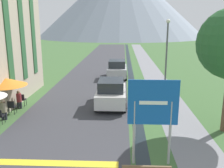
# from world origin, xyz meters

# --- Properties ---
(ground_plane) EXTENTS (160.00, 160.00, 0.00)m
(ground_plane) POSITION_xyz_m (0.00, 20.00, 0.00)
(ground_plane) COLOR #3D6033
(road) EXTENTS (6.40, 60.00, 0.01)m
(road) POSITION_xyz_m (-2.50, 30.00, 0.00)
(road) COLOR #38383D
(road) RESTS_ON ground_plane
(footpath) EXTENTS (2.20, 60.00, 0.01)m
(footpath) POSITION_xyz_m (3.60, 30.00, 0.00)
(footpath) COLOR slate
(footpath) RESTS_ON ground_plane
(drainage_channel) EXTENTS (0.60, 60.00, 0.00)m
(drainage_channel) POSITION_xyz_m (1.20, 30.00, 0.00)
(drainage_channel) COLOR black
(drainage_channel) RESTS_ON ground_plane
(road_sign) EXTENTS (1.90, 0.11, 3.40)m
(road_sign) POSITION_xyz_m (1.49, 3.57, 2.24)
(road_sign) COLOR #9E9EA3
(road_sign) RESTS_ON ground_plane
(parked_car_near) EXTENTS (1.99, 3.84, 1.82)m
(parked_car_near) POSITION_xyz_m (-0.40, 10.54, 0.91)
(parked_car_near) COLOR silver
(parked_car_near) RESTS_ON ground_plane
(parked_car_far) EXTENTS (1.98, 3.82, 1.82)m
(parked_car_far) POSITION_xyz_m (-0.23, 19.36, 0.91)
(parked_car_far) COLOR #B2B2B7
(parked_car_far) RESTS_ON ground_plane
(cafe_chair_far_right) EXTENTS (0.40, 0.40, 0.85)m
(cafe_chair_far_right) POSITION_xyz_m (-6.31, 10.20, 0.51)
(cafe_chair_far_right) COLOR black
(cafe_chair_far_right) RESTS_ON ground_plane
(cafe_chair_middle) EXTENTS (0.40, 0.40, 0.85)m
(cafe_chair_middle) POSITION_xyz_m (-6.36, 8.73, 0.51)
(cafe_chair_middle) COLOR black
(cafe_chair_middle) RESTS_ON ground_plane
(cafe_umbrella_middle_orange) EXTENTS (2.42, 2.42, 2.19)m
(cafe_umbrella_middle_orange) POSITION_xyz_m (-6.62, 8.93, 1.97)
(cafe_umbrella_middle_orange) COLOR #B7B2A8
(cafe_umbrella_middle_orange) RESTS_ON ground_plane
(person_seated_near) EXTENTS (0.32, 0.32, 1.25)m
(person_seated_near) POSITION_xyz_m (-6.41, 7.84, 0.69)
(person_seated_near) COLOR #282833
(person_seated_near) RESTS_ON ground_plane
(person_seated_far) EXTENTS (0.32, 0.32, 1.21)m
(person_seated_far) POSITION_xyz_m (-6.33, 9.78, 0.67)
(person_seated_far) COLOR #282833
(person_seated_far) RESTS_ON ground_plane
(streetlamp) EXTENTS (0.28, 0.28, 5.67)m
(streetlamp) POSITION_xyz_m (3.43, 12.49, 3.32)
(streetlamp) COLOR #515156
(streetlamp) RESTS_ON ground_plane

